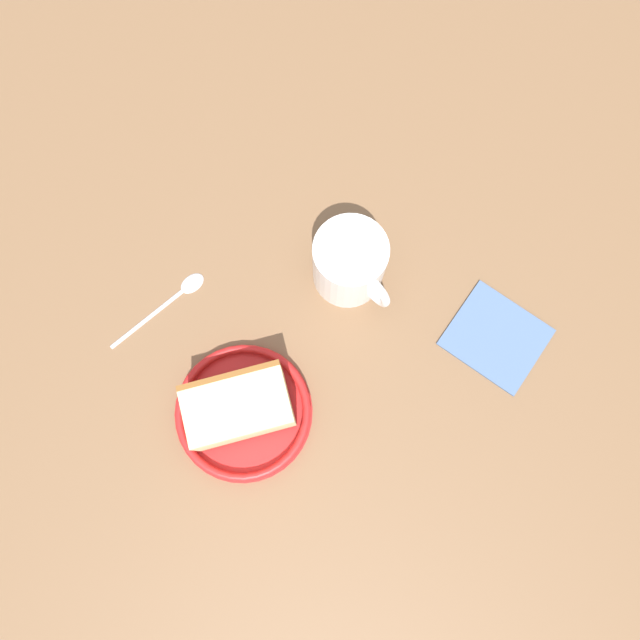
{
  "coord_description": "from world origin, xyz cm",
  "views": [
    {
      "loc": [
        -9.53,
        -6.2,
        68.71
      ],
      "look_at": [
        4.74,
        -1.02,
        3.0
      ],
      "focal_mm": 34.52,
      "sensor_mm": 36.0,
      "label": 1
    }
  ],
  "objects_px": {
    "tea_mug": "(350,263)",
    "small_plate": "(243,412)",
    "folded_napkin": "(497,337)",
    "cake_slice": "(239,407)",
    "teaspoon": "(176,295)"
  },
  "relations": [
    {
      "from": "small_plate",
      "to": "cake_slice",
      "type": "distance_m",
      "value": 0.03
    },
    {
      "from": "small_plate",
      "to": "tea_mug",
      "type": "relative_size",
      "value": 1.53
    },
    {
      "from": "cake_slice",
      "to": "tea_mug",
      "type": "height_order",
      "value": "tea_mug"
    },
    {
      "from": "tea_mug",
      "to": "small_plate",
      "type": "bearing_deg",
      "value": 163.6
    },
    {
      "from": "cake_slice",
      "to": "tea_mug",
      "type": "distance_m",
      "value": 0.2
    },
    {
      "from": "small_plate",
      "to": "tea_mug",
      "type": "xyz_separation_m",
      "value": [
        0.19,
        -0.06,
        0.04
      ]
    },
    {
      "from": "teaspoon",
      "to": "tea_mug",
      "type": "bearing_deg",
      "value": -63.04
    },
    {
      "from": "cake_slice",
      "to": "folded_napkin",
      "type": "height_order",
      "value": "cake_slice"
    },
    {
      "from": "small_plate",
      "to": "tea_mug",
      "type": "height_order",
      "value": "tea_mug"
    },
    {
      "from": "tea_mug",
      "to": "folded_napkin",
      "type": "distance_m",
      "value": 0.19
    },
    {
      "from": "tea_mug",
      "to": "teaspoon",
      "type": "relative_size",
      "value": 0.82
    },
    {
      "from": "small_plate",
      "to": "folded_napkin",
      "type": "distance_m",
      "value": 0.3
    },
    {
      "from": "tea_mug",
      "to": "folded_napkin",
      "type": "height_order",
      "value": "tea_mug"
    },
    {
      "from": "small_plate",
      "to": "tea_mug",
      "type": "bearing_deg",
      "value": -16.4
    },
    {
      "from": "cake_slice",
      "to": "folded_napkin",
      "type": "relative_size",
      "value": 1.21
    }
  ]
}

